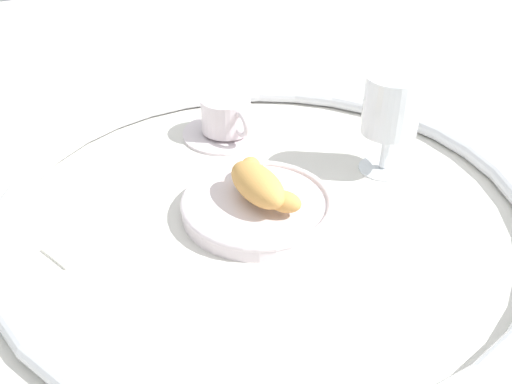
{
  "coord_description": "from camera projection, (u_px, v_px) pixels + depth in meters",
  "views": [
    {
      "loc": [
        0.55,
        -0.26,
        0.44
      ],
      "look_at": [
        -0.0,
        -0.01,
        0.03
      ],
      "focal_mm": 41.31,
      "sensor_mm": 36.0,
      "label": 1
    }
  ],
  "objects": [
    {
      "name": "ground_plane",
      "position": [
        266.0,
        211.0,
        0.75
      ],
      "size": [
        2.2,
        2.2,
        0.0
      ],
      "primitive_type": "plane",
      "color": "silver"
    },
    {
      "name": "pastry_plate",
      "position": [
        256.0,
        204.0,
        0.74
      ],
      "size": [
        0.19,
        0.19,
        0.02
      ],
      "color": "silver",
      "rests_on": "ground_plane"
    },
    {
      "name": "juice_glass_left",
      "position": [
        391.0,
        109.0,
        0.78
      ],
      "size": [
        0.08,
        0.08,
        0.14
      ],
      "color": "white",
      "rests_on": "ground_plane"
    },
    {
      "name": "table_chrome_rim",
      "position": [
        266.0,
        204.0,
        0.74
      ],
      "size": [
        0.67,
        0.67,
        0.02
      ],
      "primitive_type": "torus",
      "color": "silver",
      "rests_on": "ground_plane"
    },
    {
      "name": "croissant_large",
      "position": [
        258.0,
        183.0,
        0.72
      ],
      "size": [
        0.14,
        0.07,
        0.04
      ],
      "color": "#D6994C",
      "rests_on": "pastry_plate"
    },
    {
      "name": "sugar_packet",
      "position": [
        66.0,
        251.0,
        0.68
      ],
      "size": [
        0.06,
        0.05,
        0.01
      ],
      "primitive_type": "cube",
      "rotation": [
        0.0,
        0.0,
        0.43
      ],
      "color": "white",
      "rests_on": "ground_plane"
    },
    {
      "name": "coffee_cup_near",
      "position": [
        226.0,
        120.0,
        0.9
      ],
      "size": [
        0.14,
        0.14,
        0.06
      ],
      "color": "silver",
      "rests_on": "ground_plane"
    }
  ]
}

